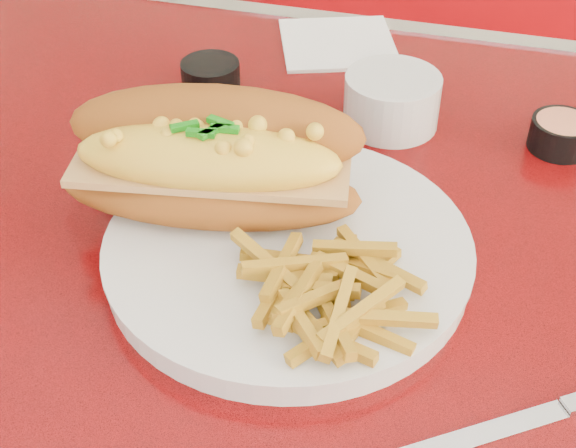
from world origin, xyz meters
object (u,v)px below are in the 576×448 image
(sauce_cup_left, at_px, (211,75))
(knife, at_px, (552,412))
(gravy_ramekin, at_px, (392,99))
(dinner_plate, at_px, (288,251))
(diner_table, at_px, (328,354))
(fork, at_px, (225,197))
(booth_bench_far, at_px, (418,164))
(mac_hoagie, at_px, (212,159))
(sauce_cup_right, at_px, (562,133))

(sauce_cup_left, bearing_deg, knife, -43.26)
(gravy_ramekin, bearing_deg, dinner_plate, -100.57)
(diner_table, height_order, gravy_ramekin, gravy_ramekin)
(dinner_plate, relative_size, gravy_ramekin, 2.40)
(diner_table, distance_m, knife, 0.29)
(fork, bearing_deg, booth_bench_far, -9.75)
(fork, xyz_separation_m, knife, (0.28, -0.14, -0.02))
(sauce_cup_left, bearing_deg, dinner_plate, -57.76)
(diner_table, relative_size, gravy_ramekin, 9.78)
(mac_hoagie, xyz_separation_m, sauce_cup_left, (-0.08, 0.22, -0.05))
(diner_table, height_order, dinner_plate, dinner_plate)
(gravy_ramekin, xyz_separation_m, sauce_cup_left, (-0.20, 0.02, -0.01))
(sauce_cup_right, distance_m, knife, 0.33)
(booth_bench_far, distance_m, gravy_ramekin, 0.81)
(booth_bench_far, xyz_separation_m, dinner_plate, (-0.03, -0.86, 0.49))
(mac_hoagie, height_order, knife, mac_hoagie)
(diner_table, xyz_separation_m, sauce_cup_right, (0.18, 0.18, 0.18))
(dinner_plate, relative_size, sauce_cup_left, 3.80)
(fork, relative_size, gravy_ramekin, 1.12)
(fork, xyz_separation_m, sauce_cup_right, (0.28, 0.19, -0.00))
(mac_hoagie, bearing_deg, dinner_plate, -32.38)
(diner_table, distance_m, mac_hoagie, 0.25)
(booth_bench_far, height_order, mac_hoagie, same)
(booth_bench_far, bearing_deg, fork, -96.63)
(booth_bench_far, distance_m, dinner_plate, 0.99)
(fork, relative_size, sauce_cup_left, 1.77)
(mac_hoagie, distance_m, gravy_ramekin, 0.23)
(sauce_cup_right, bearing_deg, booth_bench_far, 106.14)
(diner_table, xyz_separation_m, mac_hoagie, (-0.10, -0.02, 0.23))
(dinner_plate, bearing_deg, diner_table, 62.85)
(booth_bench_far, xyz_separation_m, knife, (0.18, -0.96, 0.49))
(dinner_plate, bearing_deg, mac_hoagie, 156.88)
(dinner_plate, bearing_deg, sauce_cup_right, 47.87)
(diner_table, bearing_deg, booth_bench_far, 90.00)
(fork, height_order, knife, fork)
(diner_table, distance_m, fork, 0.21)
(dinner_plate, xyz_separation_m, sauce_cup_left, (-0.16, 0.25, 0.01))
(knife, bearing_deg, sauce_cup_left, 102.02)
(gravy_ramekin, bearing_deg, sauce_cup_right, 0.33)
(booth_bench_far, xyz_separation_m, sauce_cup_left, (-0.18, -0.62, 0.50))
(diner_table, bearing_deg, sauce_cup_left, 133.13)
(diner_table, distance_m, gravy_ramekin, 0.26)
(diner_table, bearing_deg, gravy_ramekin, 84.78)
(diner_table, bearing_deg, dinner_plate, -117.15)
(mac_hoagie, relative_size, knife, 1.58)
(diner_table, relative_size, knife, 7.38)
(gravy_ramekin, bearing_deg, knife, -62.90)
(gravy_ramekin, bearing_deg, fork, -120.81)
(dinner_plate, relative_size, knife, 1.81)
(gravy_ramekin, distance_m, sauce_cup_right, 0.17)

